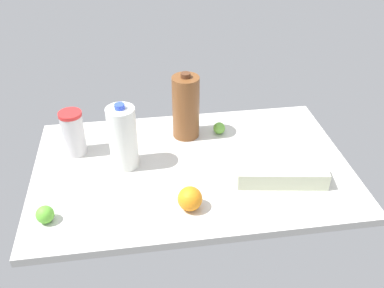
{
  "coord_description": "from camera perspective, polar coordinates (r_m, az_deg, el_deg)",
  "views": [
    {
      "loc": [
        18.98,
        129.0,
        102.72
      ],
      "look_at": [
        0.0,
        0.0,
        13.0
      ],
      "focal_mm": 40.0,
      "sensor_mm": 36.0,
      "label": 1
    }
  ],
  "objects": [
    {
      "name": "chocolate_milk_jug",
      "position": [
        1.75,
        -0.83,
        4.96
      ],
      "size": [
        11.12,
        11.12,
        28.53
      ],
      "color": "brown",
      "rests_on": "countertop"
    },
    {
      "name": "countertop",
      "position": [
        1.65,
        0.0,
        -3.29
      ],
      "size": [
        120.0,
        76.0,
        3.0
      ],
      "primitive_type": "cube",
      "color": "beige",
      "rests_on": "ground"
    },
    {
      "name": "orange_by_jug",
      "position": [
        1.43,
        -0.27,
        -7.3
      ],
      "size": [
        8.34,
        8.34,
        8.34
      ],
      "primitive_type": "sphere",
      "color": "orange",
      "rests_on": "countertop"
    },
    {
      "name": "lime_loose",
      "position": [
        1.47,
        -19.01,
        -8.88
      ],
      "size": [
        5.9,
        5.9,
        5.9
      ],
      "primitive_type": "sphere",
      "color": "#60BA35",
      "rests_on": "countertop"
    },
    {
      "name": "egg_carton",
      "position": [
        1.58,
        11.85,
        -4.01
      ],
      "size": [
        33.48,
        15.34,
        6.37
      ],
      "primitive_type": "cube",
      "rotation": [
        0.0,
        0.0,
        -0.16
      ],
      "color": "beige",
      "rests_on": "countertop"
    },
    {
      "name": "lime_far_back",
      "position": [
        1.82,
        3.65,
        2.13
      ],
      "size": [
        5.06,
        5.06,
        5.06
      ],
      "primitive_type": "sphere",
      "color": "#68AF3D",
      "rests_on": "countertop"
    },
    {
      "name": "milk_jug",
      "position": [
        1.6,
        -9.2,
        0.86
      ],
      "size": [
        10.56,
        10.56,
        26.43
      ],
      "color": "white",
      "rests_on": "countertop"
    },
    {
      "name": "tumbler_cup",
      "position": [
        1.72,
        -15.55,
        1.42
      ],
      "size": [
        8.87,
        8.87,
        18.42
      ],
      "color": "silver",
      "rests_on": "countertop"
    }
  ]
}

